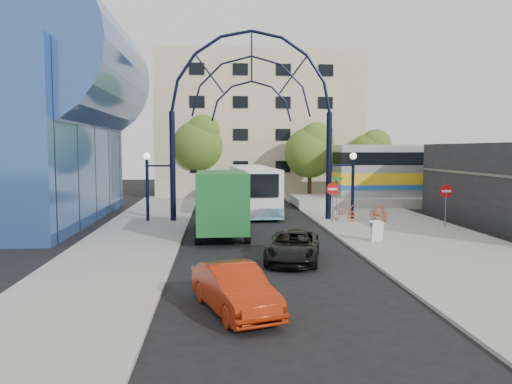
{
  "coord_description": "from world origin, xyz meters",
  "views": [
    {
      "loc": [
        -2.2,
        -17.76,
        4.63
      ],
      "look_at": [
        -0.35,
        6.0,
        2.59
      ],
      "focal_mm": 35.0,
      "sensor_mm": 36.0,
      "label": 1
    }
  ],
  "objects": [
    {
      "name": "ground",
      "position": [
        0.0,
        0.0,
        0.0
      ],
      "size": [
        120.0,
        120.0,
        0.0
      ],
      "primitive_type": "plane",
      "color": "black",
      "rests_on": "ground"
    },
    {
      "name": "sidewalk_east",
      "position": [
        8.0,
        4.0,
        0.06
      ],
      "size": [
        8.0,
        56.0,
        0.12
      ],
      "primitive_type": "cube",
      "color": "gray",
      "rests_on": "ground"
    },
    {
      "name": "plaza_west",
      "position": [
        -6.5,
        6.0,
        0.06
      ],
      "size": [
        5.0,
        50.0,
        0.12
      ],
      "primitive_type": "cube",
      "color": "gray",
      "rests_on": "ground"
    },
    {
      "name": "gateway_arch",
      "position": [
        0.0,
        14.0,
        8.56
      ],
      "size": [
        13.64,
        0.44,
        12.1
      ],
      "color": "black",
      "rests_on": "ground"
    },
    {
      "name": "stop_sign",
      "position": [
        4.8,
        12.0,
        1.99
      ],
      "size": [
        0.8,
        0.07,
        2.5
      ],
      "color": "slate",
      "rests_on": "sidewalk_east"
    },
    {
      "name": "do_not_enter_sign",
      "position": [
        11.0,
        10.0,
        1.98
      ],
      "size": [
        0.76,
        0.07,
        2.48
      ],
      "color": "slate",
      "rests_on": "sidewalk_east"
    },
    {
      "name": "street_name_sign",
      "position": [
        5.2,
        12.6,
        2.13
      ],
      "size": [
        0.7,
        0.7,
        2.8
      ],
      "color": "slate",
      "rests_on": "sidewalk_east"
    },
    {
      "name": "sandwich_board",
      "position": [
        5.6,
        5.98,
        0.74
      ],
      "size": [
        0.55,
        0.61,
        0.99
      ],
      "color": "white",
      "rests_on": "sidewalk_east"
    },
    {
      "name": "transit_hall",
      "position": [
        -15.3,
        15.0,
        6.7
      ],
      "size": [
        16.5,
        18.0,
        14.5
      ],
      "color": "#305294",
      "rests_on": "ground"
    },
    {
      "name": "apartment_block",
      "position": [
        2.0,
        34.97,
        7.0
      ],
      "size": [
        20.0,
        12.1,
        14.0
      ],
      "color": "tan",
      "rests_on": "ground"
    },
    {
      "name": "train_platform",
      "position": [
        20.0,
        22.0,
        0.4
      ],
      "size": [
        32.0,
        5.0,
        0.8
      ],
      "primitive_type": "cube",
      "color": "gray",
      "rests_on": "ground"
    },
    {
      "name": "train_car",
      "position": [
        20.0,
        22.0,
        2.9
      ],
      "size": [
        25.1,
        3.05,
        4.2
      ],
      "color": "#B7B7BC",
      "rests_on": "train_platform"
    },
    {
      "name": "tree_north_a",
      "position": [
        6.12,
        25.93,
        4.61
      ],
      "size": [
        4.48,
        4.48,
        7.0
      ],
      "color": "#382314",
      "rests_on": "ground"
    },
    {
      "name": "tree_north_b",
      "position": [
        -3.88,
        29.93,
        5.27
      ],
      "size": [
        5.12,
        5.12,
        8.0
      ],
      "color": "#382314",
      "rests_on": "ground"
    },
    {
      "name": "tree_north_c",
      "position": [
        12.12,
        27.93,
        4.28
      ],
      "size": [
        4.16,
        4.16,
        6.5
      ],
      "color": "#382314",
      "rests_on": "ground"
    },
    {
      "name": "city_bus",
      "position": [
        0.41,
        19.08,
        1.73
      ],
      "size": [
        3.24,
        12.18,
        3.31
      ],
      "rotation": [
        0.0,
        0.0,
        0.04
      ],
      "color": "white",
      "rests_on": "ground"
    },
    {
      "name": "green_truck",
      "position": [
        -1.97,
        8.59,
        1.74
      ],
      "size": [
        2.76,
        6.94,
        3.49
      ],
      "rotation": [
        0.0,
        0.0,
        0.01
      ],
      "color": "black",
      "rests_on": "ground"
    },
    {
      "name": "black_suv",
      "position": [
        0.92,
        2.41,
        0.63
      ],
      "size": [
        3.02,
        4.85,
        1.25
      ],
      "primitive_type": "imported",
      "rotation": [
        0.0,
        0.0,
        -0.22
      ],
      "color": "black",
      "rests_on": "ground"
    },
    {
      "name": "red_sedan",
      "position": [
        -1.73,
        -3.86,
        0.67
      ],
      "size": [
        2.66,
        4.32,
        1.34
      ],
      "primitive_type": "imported",
      "rotation": [
        0.0,
        0.0,
        0.33
      ],
      "color": "#942109",
      "rests_on": "ground"
    },
    {
      "name": "bike_near_a",
      "position": [
        5.85,
        13.21,
        0.62
      ],
      "size": [
        1.67,
        1.94,
        1.01
      ],
      "primitive_type": "imported",
      "rotation": [
        0.0,
        0.0,
        0.63
      ],
      "color": "orange",
      "rests_on": "sidewalk_east"
    },
    {
      "name": "bike_near_b",
      "position": [
        8.0,
        12.91,
        0.63
      ],
      "size": [
        1.07,
        1.74,
        1.01
      ],
      "primitive_type": "imported",
      "rotation": [
        0.0,
        0.0,
        0.39
      ],
      "color": "#D75B2B",
      "rests_on": "sidewalk_east"
    }
  ]
}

